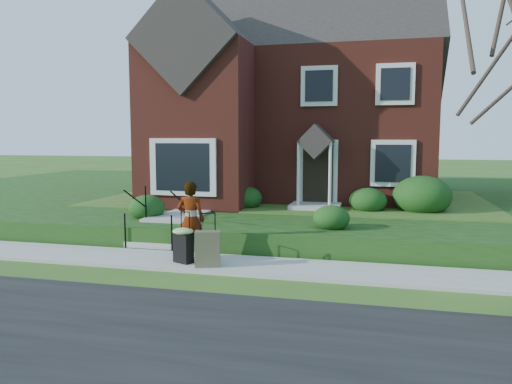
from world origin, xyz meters
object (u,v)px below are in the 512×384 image
(woman, at_px, (191,220))
(front_steps, at_px, (164,227))
(suitcase_black, at_px, (183,243))
(suitcase_olive, at_px, (208,249))

(woman, bearing_deg, front_steps, -50.33)
(suitcase_black, height_order, suitcase_olive, suitcase_olive)
(woman, xyz_separation_m, suitcase_black, (-0.02, -0.44, -0.46))
(woman, height_order, suitcase_olive, woman)
(front_steps, distance_m, woman, 2.23)
(suitcase_black, xyz_separation_m, suitcase_olive, (0.65, -0.18, -0.06))
(front_steps, height_order, woman, woman)
(suitcase_black, bearing_deg, suitcase_olive, 9.38)
(suitcase_olive, bearing_deg, woman, 119.29)
(front_steps, bearing_deg, suitcase_olive, -47.61)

